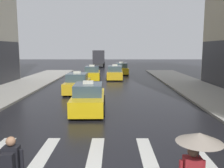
# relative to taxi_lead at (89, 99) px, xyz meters

# --- Properties ---
(crosswalk_markings) EXTENTS (11.30, 2.80, 0.01)m
(crosswalk_markings) POSITION_rel_taxi_lead_xyz_m (0.85, -5.89, -0.72)
(crosswalk_markings) COLOR silver
(crosswalk_markings) RESTS_ON ground
(taxi_lead) EXTENTS (2.02, 4.58, 1.80)m
(taxi_lead) POSITION_rel_taxi_lead_xyz_m (0.00, 0.00, 0.00)
(taxi_lead) COLOR yellow
(taxi_lead) RESTS_ON ground
(taxi_second) EXTENTS (1.94, 4.55, 1.80)m
(taxi_second) POSITION_rel_taxi_lead_xyz_m (-1.55, 6.10, 0.00)
(taxi_second) COLOR gold
(taxi_second) RESTS_ON ground
(taxi_third) EXTENTS (2.10, 4.62, 1.80)m
(taxi_third) POSITION_rel_taxi_lead_xyz_m (-1.07, 14.41, 0.00)
(taxi_third) COLOR yellow
(taxi_third) RESTS_ON ground
(taxi_fourth) EXTENTS (1.98, 4.57, 1.80)m
(taxi_fourth) POSITION_rel_taxi_lead_xyz_m (1.64, 15.04, 0.00)
(taxi_fourth) COLOR gold
(taxi_fourth) RESTS_ON ground
(taxi_fifth) EXTENTS (2.02, 4.58, 1.80)m
(taxi_fifth) POSITION_rel_taxi_lead_xyz_m (2.60, 20.90, 0.00)
(taxi_fifth) COLOR yellow
(taxi_fifth) RESTS_ON ground
(box_truck) EXTENTS (2.38, 7.58, 3.35)m
(box_truck) POSITION_rel_taxi_lead_xyz_m (-1.51, 35.69, 1.13)
(box_truck) COLOR #2D2D2D
(box_truck) RESTS_ON ground
(pedestrian_with_umbrella) EXTENTS (0.96, 0.96, 1.94)m
(pedestrian_with_umbrella) POSITION_rel_taxi_lead_xyz_m (3.18, -9.22, 0.79)
(pedestrian_with_umbrella) COLOR #473D33
(pedestrian_with_umbrella) RESTS_ON ground
(pedestrian_with_backpack) EXTENTS (0.55, 0.43, 1.65)m
(pedestrian_with_backpack) POSITION_rel_taxi_lead_xyz_m (-0.88, -8.73, 0.25)
(pedestrian_with_backpack) COLOR #473D33
(pedestrian_with_backpack) RESTS_ON ground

